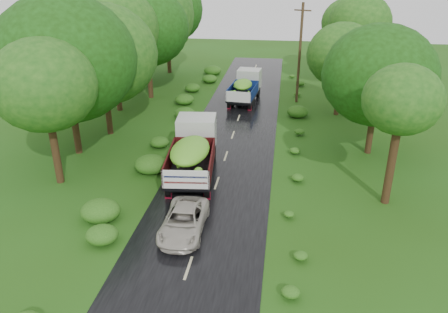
% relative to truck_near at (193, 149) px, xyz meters
% --- Properties ---
extents(ground, '(120.00, 120.00, 0.00)m').
position_rel_truck_near_xyz_m(ground, '(1.61, -9.06, -1.70)').
color(ground, '#24490F').
rests_on(ground, ground).
extents(road, '(6.50, 80.00, 0.02)m').
position_rel_truck_near_xyz_m(road, '(1.61, -4.06, -1.69)').
color(road, black).
rests_on(road, ground).
extents(road_lines, '(0.12, 69.60, 0.00)m').
position_rel_truck_near_xyz_m(road_lines, '(1.61, -3.06, -1.68)').
color(road_lines, '#BFB78C').
rests_on(road_lines, road).
extents(truck_near, '(3.20, 7.36, 3.01)m').
position_rel_truck_near_xyz_m(truck_near, '(0.00, 0.00, 0.00)').
color(truck_near, black).
rests_on(truck_near, ground).
extents(truck_far, '(2.78, 6.43, 2.63)m').
position_rel_truck_near_xyz_m(truck_far, '(1.70, 15.84, -0.21)').
color(truck_far, black).
rests_on(truck_far, ground).
extents(car, '(2.06, 4.35, 1.20)m').
position_rel_truck_near_xyz_m(car, '(0.82, -6.35, -1.08)').
color(car, '#BDB6A8').
rests_on(car, road).
extents(utility_pole, '(1.48, 0.71, 8.93)m').
position_rel_truck_near_xyz_m(utility_pole, '(6.51, 16.31, 2.89)').
color(utility_pole, '#382616').
rests_on(utility_pole, ground).
extents(trees_left, '(6.58, 32.04, 9.15)m').
position_rel_truck_near_xyz_m(trees_left, '(-8.57, 12.90, 4.91)').
color(trees_left, black).
rests_on(trees_left, ground).
extents(trees_right, '(5.52, 31.80, 8.43)m').
position_rel_truck_near_xyz_m(trees_right, '(11.22, 13.08, 4.06)').
color(trees_right, black).
rests_on(trees_right, ground).
extents(shrubs, '(11.90, 44.00, 0.70)m').
position_rel_truck_near_xyz_m(shrubs, '(1.61, 4.94, -1.35)').
color(shrubs, '#205514').
rests_on(shrubs, ground).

